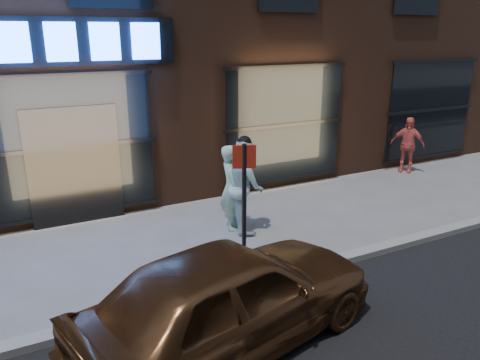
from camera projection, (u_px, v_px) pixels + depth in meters
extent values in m
plane|color=slate|center=(129.00, 320.00, 6.42)|extent=(90.00, 90.00, 0.00)
cube|color=gray|center=(129.00, 317.00, 6.40)|extent=(60.00, 0.25, 0.12)
cube|color=black|center=(37.00, 42.00, 8.49)|extent=(5.20, 0.06, 0.90)
cube|color=black|center=(75.00, 166.00, 9.37)|extent=(1.80, 0.10, 2.40)
cube|color=#FFBF72|center=(72.00, 146.00, 9.30)|extent=(3.00, 0.04, 2.60)
cube|color=black|center=(72.00, 147.00, 9.27)|extent=(3.20, 0.06, 2.80)
cube|color=#FFBF72|center=(284.00, 124.00, 11.49)|extent=(3.00, 0.04, 2.60)
cube|color=black|center=(285.00, 125.00, 11.45)|extent=(3.20, 0.06, 2.80)
cube|color=#FFBF72|center=(429.00, 110.00, 13.67)|extent=(3.00, 0.04, 2.60)
cube|color=black|center=(430.00, 110.00, 13.64)|extent=(3.20, 0.06, 2.80)
cube|color=#2659FF|center=(13.00, 42.00, 8.26)|extent=(0.55, 0.12, 0.70)
cube|color=#2659FF|center=(61.00, 42.00, 8.61)|extent=(0.55, 0.12, 0.70)
cube|color=#2659FF|center=(105.00, 41.00, 8.96)|extent=(0.55, 0.12, 0.70)
cube|color=#2659FF|center=(146.00, 41.00, 9.31)|extent=(0.55, 0.12, 0.70)
imported|color=#B2EABF|center=(231.00, 187.00, 9.19)|extent=(0.56, 0.71, 1.71)
imported|color=silver|center=(244.00, 186.00, 9.11)|extent=(0.81, 0.97, 1.82)
imported|color=#F16963|center=(407.00, 145.00, 13.00)|extent=(0.83, 0.96, 1.55)
imported|color=brown|center=(230.00, 296.00, 5.72)|extent=(4.32, 2.51, 1.38)
cylinder|color=#262628|center=(244.00, 214.00, 7.19)|extent=(0.07, 0.07, 2.21)
cube|color=red|center=(244.00, 157.00, 6.91)|extent=(0.34, 0.15, 0.35)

